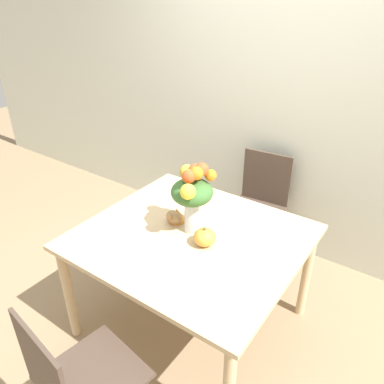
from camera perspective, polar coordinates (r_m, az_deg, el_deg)
ground_plane at (r=2.75m, az=-0.08°, el=-19.16°), size 12.00×12.00×0.00m
wall_back at (r=3.02m, az=14.09°, el=14.77°), size 8.00×0.06×2.70m
dining_table at (r=2.31m, az=-0.09°, el=-8.26°), size 1.28×1.16×0.73m
flower_vase at (r=2.15m, az=0.08°, el=0.03°), size 0.25×0.29×0.45m
pumpkin at (r=2.15m, az=1.93°, el=-6.89°), size 0.13×0.13×0.12m
turkey_figurine at (r=2.35m, az=-2.52°, el=-3.63°), size 0.11×0.15×0.09m
dining_chair_near_window at (r=3.11m, az=10.09°, el=-2.13°), size 0.46×0.46×0.89m
dining_chair_far_side at (r=1.97m, az=-16.85°, el=-26.06°), size 0.48×0.48×0.89m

